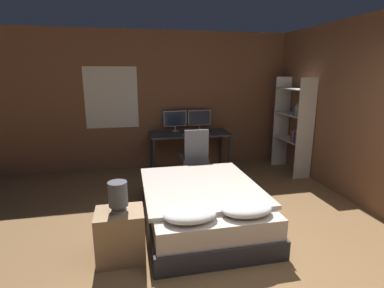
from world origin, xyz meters
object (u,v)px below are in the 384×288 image
(monitor_left, at_px, (175,120))
(computer_mouse, at_px, (206,134))
(desk, at_px, (190,137))
(office_chair, at_px, (195,162))
(nightstand, at_px, (120,235))
(bedside_lamp, at_px, (118,195))
(monitor_right, at_px, (199,119))
(keyboard, at_px, (192,135))
(bookshelf, at_px, (295,122))
(bed, at_px, (202,206))

(monitor_left, height_order, computer_mouse, monitor_left)
(desk, relative_size, monitor_left, 3.38)
(office_chair, bearing_deg, nightstand, -122.25)
(bedside_lamp, xyz_separation_m, office_chair, (1.22, 1.94, -0.33))
(desk, height_order, monitor_right, monitor_right)
(desk, bearing_deg, computer_mouse, -42.16)
(monitor_right, bearing_deg, keyboard, -117.52)
(monitor_right, xyz_separation_m, bookshelf, (1.66, -0.84, 0.01))
(monitor_left, bearing_deg, bedside_lamp, -109.55)
(keyboard, xyz_separation_m, bookshelf, (1.91, -0.36, 0.24))
(bed, relative_size, monitor_right, 4.15)
(office_chair, bearing_deg, monitor_left, 99.25)
(bed, bearing_deg, desk, 82.37)
(monitor_right, height_order, office_chair, monitor_right)
(desk, height_order, keyboard, keyboard)
(bedside_lamp, bearing_deg, bed, 27.13)
(keyboard, bearing_deg, monitor_left, 117.52)
(bookshelf, bearing_deg, monitor_left, 158.71)
(computer_mouse, bearing_deg, office_chair, -121.59)
(keyboard, bearing_deg, computer_mouse, 0.00)
(desk, height_order, monitor_left, monitor_left)
(monitor_left, bearing_deg, office_chair, -80.75)
(nightstand, bearing_deg, computer_mouse, 57.89)
(bed, distance_m, monitor_right, 2.62)
(nightstand, xyz_separation_m, desk, (1.30, 2.73, 0.40))
(keyboard, distance_m, office_chair, 0.67)
(office_chair, relative_size, bookshelf, 0.54)
(nightstand, relative_size, bookshelf, 0.29)
(monitor_right, bearing_deg, bed, -102.52)
(nightstand, height_order, bedside_lamp, bedside_lamp)
(nightstand, distance_m, keyboard, 2.86)
(bedside_lamp, xyz_separation_m, monitor_left, (1.06, 2.97, 0.27))
(nightstand, bearing_deg, bed, 27.13)
(desk, height_order, office_chair, office_chair)
(nightstand, distance_m, office_chair, 2.30)
(monitor_left, height_order, office_chair, monitor_left)
(bed, relative_size, bedside_lamp, 6.06)
(bed, distance_m, monitor_left, 2.56)
(bed, xyz_separation_m, office_chair, (0.22, 1.42, 0.14))
(nightstand, bearing_deg, monitor_right, 62.42)
(desk, bearing_deg, bookshelf, -17.46)
(bed, distance_m, computer_mouse, 2.12)
(monitor_right, xyz_separation_m, keyboard, (-0.25, -0.48, -0.23))
(bedside_lamp, height_order, monitor_right, monitor_right)
(bed, relative_size, nightstand, 3.59)
(bed, distance_m, nightstand, 1.13)
(desk, xyz_separation_m, office_chair, (-0.08, -0.79, -0.27))
(bedside_lamp, distance_m, monitor_right, 3.37)
(monitor_left, xyz_separation_m, monitor_right, (0.50, 0.00, 0.00))
(monitor_left, xyz_separation_m, office_chair, (0.17, -1.03, -0.59))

